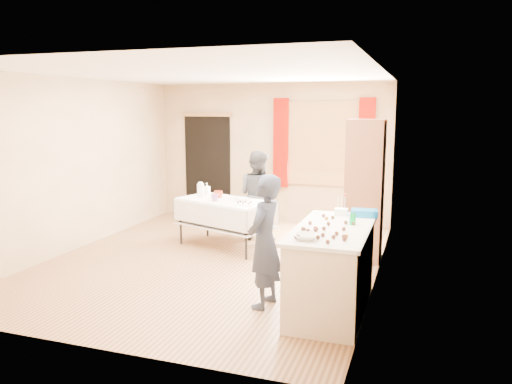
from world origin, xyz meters
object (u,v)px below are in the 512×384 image
(counter, at_px, (332,269))
(woman, at_px, (258,195))
(chair, at_px, (258,218))
(girl, at_px, (265,241))
(cabinet, at_px, (365,191))
(party_table, at_px, (225,219))

(counter, distance_m, woman, 3.03)
(chair, relative_size, girl, 0.67)
(cabinet, relative_size, girl, 1.37)
(cabinet, distance_m, woman, 1.87)
(cabinet, bearing_deg, chair, 155.71)
(cabinet, distance_m, party_table, 2.18)
(counter, bearing_deg, party_table, 136.56)
(cabinet, height_order, counter, cabinet)
(cabinet, bearing_deg, party_table, -178.15)
(cabinet, relative_size, counter, 1.23)
(counter, bearing_deg, girl, -169.24)
(cabinet, xyz_separation_m, girl, (-0.81, -2.10, -0.27))
(counter, height_order, girl, girl)
(party_table, relative_size, chair, 1.73)
(girl, distance_m, woman, 2.81)
(cabinet, height_order, party_table, cabinet)
(cabinet, xyz_separation_m, woman, (-1.77, 0.54, -0.26))
(cabinet, relative_size, chair, 2.05)
(girl, bearing_deg, party_table, -140.93)
(counter, relative_size, party_table, 0.97)
(counter, xyz_separation_m, girl, (-0.71, -0.14, 0.28))
(party_table, bearing_deg, girl, -38.15)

